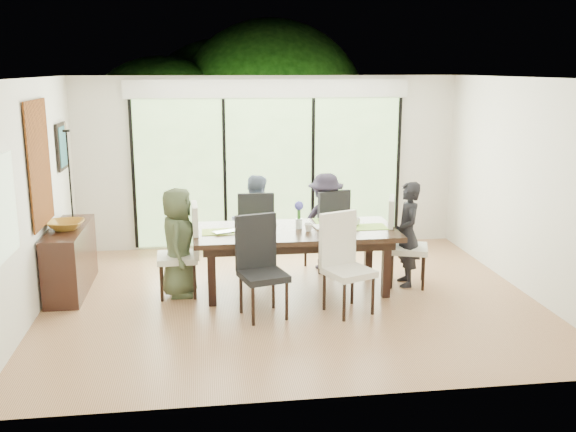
{
  "coord_description": "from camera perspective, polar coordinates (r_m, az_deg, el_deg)",
  "views": [
    {
      "loc": [
        -1.05,
        -7.5,
        2.82
      ],
      "look_at": [
        0.0,
        0.25,
        1.0
      ],
      "focal_mm": 40.0,
      "sensor_mm": 36.0,
      "label": 1
    }
  ],
  "objects": [
    {
      "name": "platter_snacks",
      "position": [
        7.8,
        -3.0,
        -1.61
      ],
      "size": [
        0.21,
        0.21,
        0.01
      ],
      "primitive_type": "cube",
      "color": "#C54C17",
      "rests_on": "table_top"
    },
    {
      "name": "art_canvas",
      "position": [
        9.46,
        -19.36,
        5.86
      ],
      "size": [
        0.01,
        0.45,
        0.55
      ],
      "primitive_type": "cube",
      "color": "#194852",
      "rests_on": "wall_left"
    },
    {
      "name": "person_left_end",
      "position": [
        8.11,
        -9.73,
        -2.31
      ],
      "size": [
        0.47,
        0.68,
        1.38
      ],
      "primitive_type": "imported",
      "rotation": [
        0.0,
        0.0,
        1.47
      ],
      "color": "#404B32",
      "rests_on": "floor"
    },
    {
      "name": "table_top",
      "position": [
        8.17,
        0.68,
        -1.43
      ],
      "size": [
        2.57,
        1.18,
        0.06
      ],
      "primitive_type": "cube",
      "color": "black",
      "rests_on": "floor"
    },
    {
      "name": "papers",
      "position": [
        8.24,
        5.55,
        -1.12
      ],
      "size": [
        0.32,
        0.24,
        0.0
      ],
      "primitive_type": "cube",
      "color": "white",
      "rests_on": "table_top"
    },
    {
      "name": "chair_near_left",
      "position": [
        7.33,
        -2.21,
        -4.62
      ],
      "size": [
        0.61,
        0.61,
        1.18
      ],
      "primitive_type": null,
      "rotation": [
        0.0,
        0.0,
        0.27
      ],
      "color": "black",
      "rests_on": "floor"
    },
    {
      "name": "wall_front",
      "position": [
        5.31,
        4.01,
        -2.99
      ],
      "size": [
        6.0,
        0.02,
        2.7
      ],
      "primitive_type": "cube",
      "color": "white",
      "rests_on": "floor"
    },
    {
      "name": "foliage_left",
      "position": [
        12.8,
        -11.11,
        6.65
      ],
      "size": [
        3.2,
        3.2,
        3.2
      ],
      "primitive_type": "sphere",
      "color": "#14380F",
      "rests_on": "ground"
    },
    {
      "name": "candlestick_shaft",
      "position": [
        8.81,
        -18.84,
        3.43
      ],
      "size": [
        0.02,
        0.02,
        1.17
      ],
      "primitive_type": "cylinder",
      "color": "black",
      "rests_on": "sideboard"
    },
    {
      "name": "wall_back",
      "position": [
        10.17,
        -1.72,
        4.78
      ],
      "size": [
        6.0,
        0.02,
        2.7
      ],
      "primitive_type": "cube",
      "color": "silver",
      "rests_on": "floor"
    },
    {
      "name": "candlestick_pan",
      "position": [
        8.74,
        -19.12,
        7.17
      ],
      "size": [
        0.09,
        0.09,
        0.03
      ],
      "primitive_type": "cylinder",
      "color": "black",
      "rests_on": "sideboard"
    },
    {
      "name": "wall_left",
      "position": [
        7.89,
        -21.95,
        1.41
      ],
      "size": [
        0.02,
        5.0,
        2.7
      ],
      "primitive_type": "cube",
      "color": "beige",
      "rests_on": "floor"
    },
    {
      "name": "placemat_right",
      "position": [
        8.35,
        7.14,
        -0.96
      ],
      "size": [
        0.47,
        0.34,
        0.01
      ],
      "primitive_type": "cube",
      "color": "#85B440",
      "rests_on": "table_top"
    },
    {
      "name": "placemat_far_r",
      "position": [
        8.64,
        3.9,
        -0.42
      ],
      "size": [
        0.47,
        0.34,
        0.01
      ],
      "primitive_type": "cube",
      "color": "#7BAD3E",
      "rests_on": "table_top"
    },
    {
      "name": "foliage_far",
      "position": [
        14.06,
        -5.91,
        8.12
      ],
      "size": [
        3.6,
        3.6,
        3.6
      ],
      "primitive_type": "sphere",
      "color": "#14380F",
      "rests_on": "ground"
    },
    {
      "name": "cup_b",
      "position": [
        8.08,
        1.83,
        -1.01
      ],
      "size": [
        0.14,
        0.14,
        0.1
      ],
      "primitive_type": "imported",
      "rotation": [
        0.0,
        0.0,
        2.06
      ],
      "color": "white",
      "rests_on": "table_top"
    },
    {
      "name": "tapestry",
      "position": [
        8.21,
        -21.22,
        4.37
      ],
      "size": [
        0.02,
        1.0,
        1.5
      ],
      "primitive_type": "cube",
      "color": "brown",
      "rests_on": "wall_left"
    },
    {
      "name": "bowl",
      "position": [
        8.48,
        -19.13,
        -0.76
      ],
      "size": [
        0.44,
        0.44,
        0.11
      ],
      "primitive_type": "imported",
      "color": "olive",
      "rests_on": "sideboard"
    },
    {
      "name": "person_right_end",
      "position": [
        8.53,
        10.57,
        -1.59
      ],
      "size": [
        0.46,
        0.68,
        1.38
      ],
      "primitive_type": "imported",
      "rotation": [
        0.0,
        0.0,
        -1.65
      ],
      "color": "black",
      "rests_on": "floor"
    },
    {
      "name": "table_leg_br",
      "position": [
        8.9,
        7.17,
        -3.0
      ],
      "size": [
        0.1,
        0.1,
        0.74
      ],
      "primitive_type": "cube",
      "color": "black",
      "rests_on": "floor"
    },
    {
      "name": "foliage_mid",
      "position": [
        13.42,
        -1.51,
        8.72
      ],
      "size": [
        4.0,
        4.0,
        4.0
      ],
      "primitive_type": "sphere",
      "color": "#14380F",
      "rests_on": "ground"
    },
    {
      "name": "chair_far_left",
      "position": [
        8.98,
        -2.96,
        -1.3
      ],
      "size": [
        0.5,
        0.5,
        1.18
      ],
      "primitive_type": null,
      "rotation": [
        0.0,
        0.0,
        3.13
      ],
      "color": "black",
      "rests_on": "floor"
    },
    {
      "name": "table_leg_fr",
      "position": [
        8.1,
        8.72,
        -4.66
      ],
      "size": [
        0.1,
        0.1,
        0.74
      ],
      "primitive_type": "cube",
      "color": "black",
      "rests_on": "floor"
    },
    {
      "name": "mullion_d",
      "position": [
        10.57,
        9.74,
        4.09
      ],
      "size": [
        0.05,
        0.04,
        2.3
      ],
      "primitive_type": "cube",
      "color": "black",
      "rests_on": "wall_back"
    },
    {
      "name": "hyacinth_stems",
      "position": [
        8.17,
        0.98,
        0.2
      ],
      "size": [
        0.04,
        0.04,
        0.17
      ],
      "primitive_type": "cylinder",
      "color": "#337226",
      "rests_on": "table_top"
    },
    {
      "name": "mullion_b",
      "position": [
        10.1,
        -5.64,
        3.8
      ],
      "size": [
        0.05,
        0.04,
        2.3
      ],
      "primitive_type": "cube",
      "color": "black",
      "rests_on": "wall_back"
    },
    {
      "name": "chair_near_right",
      "position": [
        7.49,
        5.45,
        -4.3
      ],
      "size": [
        0.64,
        0.64,
        1.18
      ],
      "primitive_type": null,
      "rotation": [
        0.0,
        0.0,
        0.4
      ],
      "color": "white",
      "rests_on": "floor"
    },
    {
      "name": "placemat_left",
      "position": [
        8.08,
        -6.0,
        -1.41
      ],
      "size": [
        0.47,
        0.34,
        0.01
      ],
      "primitive_type": "cube",
      "color": "#9CBE44",
      "rests_on": "table_top"
    },
    {
      "name": "table_leg_bl",
      "position": [
        8.61,
        -6.89,
        -3.54
      ],
      "size": [
        0.1,
        0.1,
        0.74
      ],
      "primitive_type": "cube",
      "color": "black",
      "rests_on": "floor"
    },
    {
      "name": "placemat_far_l",
      "position": [
        8.5,
        -2.72,
        -0.63
      ],
      "size": [
        0.47,
        0.34,
        0.01
      ],
      "primitive_type": "cube",
      "color": "#9BC546",
      "rests_on": "table_top"
    },
    {
      "name": "foliage_right",
      "position": [
        13.01,
        6.84,
        6.11
      ],
      "size": [
        2.8,
        2.8,
        2.8
      ],
      "primitive_type": "sphere",
      "color": "#14380F",
      "rests_on": "ground"
    },
    {
      "name": "chair_left_end",
      "position": [
        8.14,
        -9.84,
        -3.0
      ],
      "size": [
        0.51,
        0.51,
        1.18
      ],
      "primitive_type": null,
      "rotation": [
        0.0,
        0.0,
        -1.53
      ],
      "color": "silver",
      "rests_on": "floor"
    },
    {
      "name": "vase",
      "position": [
        8.2,
        0.97,
        -0.68
      ],
      "size": [
        0.09,
        0.09,
        0.13
      ],
      "primitive_type": "cylinder",
      "color": "silver",
      "rests_on": "table_top"
    },
    {
      "name": "wall_right",
      "position": [
        8.66,
        20.41,
        2.49
      ],
      "size": [
        0.02,
        5.0,
        2.7
      ],
      "primitive_type": "cube",
      "color": "white",
      "rests_on": "floor"
    },
    {
      "name": "person_far_left",
      "position": [
        8.94,
        -2.96,
        -0.7
      ],
      "size": [
        0.69,
        0.47,
        1.38
      ],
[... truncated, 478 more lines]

